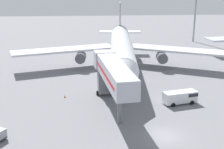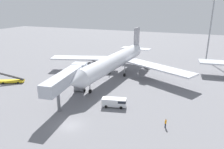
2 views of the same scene
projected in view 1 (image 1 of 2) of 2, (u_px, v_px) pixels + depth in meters
name	position (u px, v px, depth m)	size (l,w,h in m)	color
ground_plane	(165.00, 135.00, 39.45)	(300.00, 300.00, 0.00)	slate
airplane_at_gate	(121.00, 47.00, 67.84)	(49.91, 48.53, 13.82)	silver
jet_bridge	(112.00, 72.00, 46.50)	(5.37, 18.66, 7.72)	#B2B7C1
service_van_far_left	(181.00, 97.00, 49.52)	(5.81, 3.14, 2.05)	white
safety_cone_alpha	(65.00, 96.00, 52.34)	(0.32, 0.32, 0.49)	black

